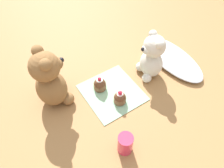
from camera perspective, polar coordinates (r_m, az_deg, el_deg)
ground_plane at (r=0.89m, az=0.00°, el=-2.27°), size 4.00×4.00×0.00m
knitted_placemat at (r=0.89m, az=0.00°, el=-2.15°), size 0.23×0.22×0.01m
tulle_cloth at (r=1.05m, az=15.42°, el=6.60°), size 0.35×0.15×0.03m
teddy_bear_cream at (r=0.91m, az=10.46°, el=6.73°), size 0.13×0.12×0.21m
teddy_bear_tan at (r=0.82m, az=-15.84°, el=0.96°), size 0.13×0.13×0.25m
cupcake_near_cream_bear at (r=0.85m, az=2.33°, el=-3.51°), size 0.05×0.05×0.06m
cupcake_near_tan_bear at (r=0.89m, az=-3.20°, el=-0.09°), size 0.05×0.05×0.06m
juice_glass at (r=0.74m, az=3.48°, el=-15.31°), size 0.05×0.05×0.08m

